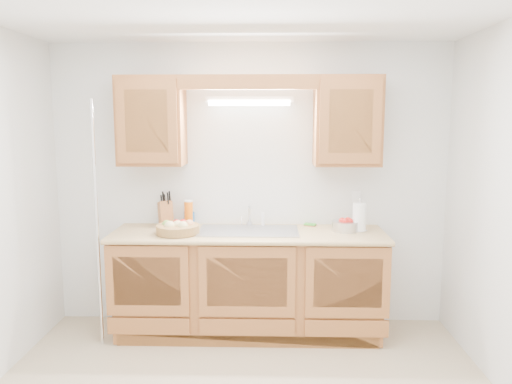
{
  "coord_description": "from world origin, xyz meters",
  "views": [
    {
      "loc": [
        0.18,
        -2.93,
        1.85
      ],
      "look_at": [
        0.07,
        0.85,
        1.29
      ],
      "focal_mm": 35.0,
      "sensor_mm": 36.0,
      "label": 1
    }
  ],
  "objects_px": {
    "apple_bowl": "(345,225)",
    "paper_towel": "(359,217)",
    "knife_block": "(166,213)",
    "fruit_basket": "(178,228)"
  },
  "relations": [
    {
      "from": "paper_towel",
      "to": "apple_bowl",
      "type": "xyz_separation_m",
      "value": [
        -0.12,
        0.0,
        -0.07
      ]
    },
    {
      "from": "fruit_basket",
      "to": "knife_block",
      "type": "relative_size",
      "value": 1.35
    },
    {
      "from": "paper_towel",
      "to": "apple_bowl",
      "type": "height_order",
      "value": "paper_towel"
    },
    {
      "from": "fruit_basket",
      "to": "paper_towel",
      "type": "height_order",
      "value": "paper_towel"
    },
    {
      "from": "apple_bowl",
      "to": "paper_towel",
      "type": "bearing_deg",
      "value": -0.88
    },
    {
      "from": "knife_block",
      "to": "apple_bowl",
      "type": "xyz_separation_m",
      "value": [
        1.57,
        -0.16,
        -0.06
      ]
    },
    {
      "from": "fruit_basket",
      "to": "apple_bowl",
      "type": "height_order",
      "value": "same"
    },
    {
      "from": "apple_bowl",
      "to": "knife_block",
      "type": "bearing_deg",
      "value": 174.34
    },
    {
      "from": "fruit_basket",
      "to": "paper_towel",
      "type": "relative_size",
      "value": 1.51
    },
    {
      "from": "knife_block",
      "to": "apple_bowl",
      "type": "distance_m",
      "value": 1.57
    }
  ]
}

